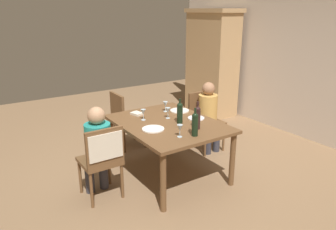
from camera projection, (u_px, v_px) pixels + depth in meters
ground_plane at (168, 174)px, 4.45m from camera, size 10.00×10.00×0.00m
rear_room_partition at (304, 59)px, 5.50m from camera, size 6.40×0.12×2.70m
armoire_cabinet at (212, 62)px, 6.81m from camera, size 1.18×0.62×2.18m
dining_table at (168, 128)px, 4.25m from camera, size 1.52×1.18×0.75m
chair_far_left at (204, 117)px, 5.14m from camera, size 0.44×0.44×0.92m
chair_near at (103, 154)px, 3.66m from camera, size 0.46×0.44×0.92m
chair_left_end at (124, 116)px, 5.15m from camera, size 0.44×0.44×0.92m
person_woman_host at (209, 112)px, 5.01m from camera, size 0.34×0.29×1.11m
person_man_bearded at (98, 145)px, 3.77m from camera, size 0.35×0.30×1.12m
wine_bottle_tall_green at (180, 112)px, 4.15m from camera, size 0.08×0.08×0.33m
wine_bottle_dark_red at (195, 123)px, 3.73m from camera, size 0.08×0.08×0.34m
wine_bottle_short_olive at (197, 117)px, 3.94m from camera, size 0.07×0.07×0.35m
wine_glass_near_left at (168, 111)px, 4.34m from camera, size 0.07×0.07×0.15m
wine_glass_centre at (165, 104)px, 4.63m from camera, size 0.07×0.07×0.15m
wine_glass_near_right at (180, 128)px, 3.70m from camera, size 0.07×0.07×0.15m
wine_glass_far at (143, 112)px, 4.27m from camera, size 0.07×0.07×0.15m
dinner_plate_host at (180, 111)px, 4.68m from camera, size 0.27×0.27×0.01m
dinner_plate_guest_left at (153, 129)px, 3.96m from camera, size 0.28×0.28×0.01m
dinner_plate_guest_right at (196, 118)px, 4.36m from camera, size 0.23×0.23×0.01m
folded_napkin at (137, 114)px, 4.53m from camera, size 0.18×0.16×0.03m
handbag at (148, 135)px, 5.51m from camera, size 0.30×0.18×0.22m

